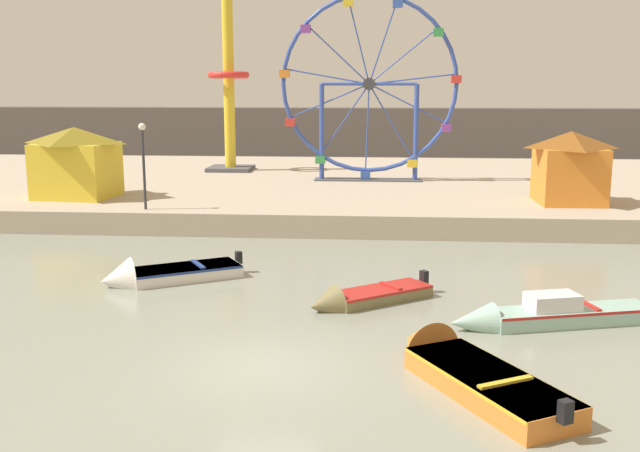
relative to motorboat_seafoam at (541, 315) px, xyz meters
The scene contains 12 objects.
ground_plane 8.02m from the motorboat_seafoam, 153.29° to the right, with size 240.00×240.00×0.00m, color gray.
quay_promenade 24.91m from the motorboat_seafoam, 106.70° to the left, with size 110.00×25.59×1.03m, color tan.
distant_town_skyline 49.58m from the motorboat_seafoam, 98.31° to the left, with size 140.00×3.00×4.40m, color #564C47.
motorboat_seafoam is the anchor object (origin of this frame).
motorboat_white_red_stripe 12.48m from the motorboat_seafoam, 162.93° to the left, with size 4.78×3.65×1.44m.
motorboat_olive_wood 5.28m from the motorboat_seafoam, 162.30° to the left, with size 4.00×3.38×1.09m.
motorboat_orange_hull 4.76m from the motorboat_seafoam, 123.58° to the right, with size 4.02×5.55×1.49m.
ferris_wheel_blue_frame 24.33m from the motorboat_seafoam, 102.60° to the left, with size 10.32×1.20×10.59m.
drop_tower_yellow_tower 31.41m from the motorboat_seafoam, 117.32° to the left, with size 2.80×2.80×12.24m.
carnival_booth_yellow_awning 24.87m from the motorboat_seafoam, 141.72° to the left, with size 4.17×3.76×3.47m.
carnival_booth_orange_canopy 16.24m from the motorboat_seafoam, 73.99° to the left, with size 3.25×3.50×3.39m.
promenade_lamp_near 19.50m from the motorboat_seafoam, 141.07° to the left, with size 0.32×0.32×3.85m.
Camera 1 is at (2.64, -16.39, 6.59)m, focal length 41.53 mm.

